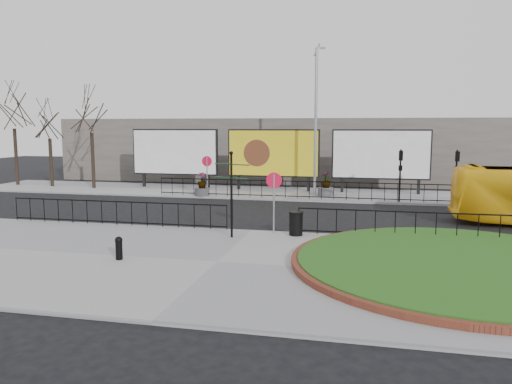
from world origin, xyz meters
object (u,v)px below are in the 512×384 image
(bollard, at_px, (119,247))
(planter_a, at_px, (202,187))
(fingerpost_sign, at_px, (231,186))
(planter_c, at_px, (326,187))
(lamp_post, at_px, (316,119))
(billboard_mid, at_px, (273,153))
(litter_bin, at_px, (296,223))

(bollard, distance_m, planter_a, 15.00)
(fingerpost_sign, bearing_deg, planter_c, 101.58)
(lamp_post, height_order, planter_a, lamp_post)
(fingerpost_sign, bearing_deg, bollard, -101.04)
(planter_c, bearing_deg, planter_a, -168.02)
(billboard_mid, relative_size, planter_c, 4.10)
(billboard_mid, distance_m, litter_bin, 14.14)
(litter_bin, bearing_deg, planter_a, 126.02)
(bollard, bearing_deg, lamp_post, 74.05)
(planter_a, bearing_deg, bollard, -81.78)
(lamp_post, bearing_deg, billboard_mid, 146.75)
(lamp_post, distance_m, litter_bin, 12.35)
(billboard_mid, height_order, litter_bin, billboard_mid)
(billboard_mid, height_order, bollard, billboard_mid)
(billboard_mid, distance_m, planter_a, 5.59)
(billboard_mid, bearing_deg, fingerpost_sign, -85.91)
(billboard_mid, relative_size, litter_bin, 6.52)
(fingerpost_sign, relative_size, litter_bin, 3.53)
(fingerpost_sign, relative_size, planter_a, 2.33)
(lamp_post, relative_size, fingerpost_sign, 2.75)
(planter_a, distance_m, planter_c, 7.71)
(billboard_mid, xyz_separation_m, planter_c, (3.70, -1.97, -1.93))
(planter_a, bearing_deg, billboard_mid, 42.94)
(lamp_post, bearing_deg, litter_bin, -87.90)
(billboard_mid, height_order, planter_c, billboard_mid)
(bollard, distance_m, litter_bin, 7.05)
(litter_bin, bearing_deg, planter_c, 88.68)
(lamp_post, distance_m, bollard, 17.63)
(planter_a, bearing_deg, planter_c, 11.98)
(litter_bin, height_order, planter_c, planter_c)
(billboard_mid, bearing_deg, planter_c, -28.05)
(fingerpost_sign, relative_size, bollard, 4.40)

